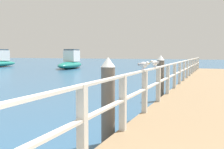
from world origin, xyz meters
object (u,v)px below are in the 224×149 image
at_px(dock_piling_far, 160,78).
at_px(boat_2, 71,62).
at_px(seagull_foreground, 144,65).
at_px(dock_piling_near, 108,101).
at_px(seagull_background, 155,63).

relative_size(dock_piling_far, boat_2, 0.26).
height_order(dock_piling_far, seagull_foreground, dock_piling_far).
distance_m(dock_piling_near, dock_piling_far, 5.31).
distance_m(seagull_foreground, boat_2, 26.42).
bearing_deg(seagull_foreground, dock_piling_near, 25.54).
bearing_deg(seagull_foreground, boat_2, -103.56).
bearing_deg(boat_2, dock_piling_near, -69.70).
relative_size(seagull_foreground, seagull_background, 0.81).
height_order(seagull_foreground, seagull_background, same).
height_order(dock_piling_near, seagull_foreground, dock_piling_near).
relative_size(seagull_foreground, boat_2, 0.06).
xyz_separation_m(dock_piling_near, seagull_background, (0.38, 2.55, 0.69)).
relative_size(dock_piling_near, seagull_foreground, 4.67).
height_order(dock_piling_near, boat_2, boat_2).
height_order(dock_piling_far, boat_2, boat_2).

